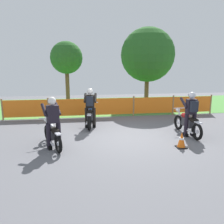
{
  "coord_description": "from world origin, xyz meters",
  "views": [
    {
      "loc": [
        -1.69,
        -7.97,
        2.71
      ],
      "look_at": [
        -0.49,
        0.44,
        0.9
      ],
      "focal_mm": 36.55,
      "sensor_mm": 36.0,
      "label": 1
    }
  ],
  "objects_px": {
    "rider_third": "(90,106)",
    "traffic_cone": "(182,140)",
    "rider_trailing": "(191,112)",
    "motorcycle_lead": "(52,134)",
    "rider_lead": "(53,121)",
    "motorcycle_third": "(91,115)",
    "motorcycle_trailing": "(187,123)"
  },
  "relations": [
    {
      "from": "rider_trailing",
      "to": "rider_third",
      "type": "bearing_deg",
      "value": 60.5
    },
    {
      "from": "motorcycle_trailing",
      "to": "rider_lead",
      "type": "distance_m",
      "value": 5.04
    },
    {
      "from": "rider_trailing",
      "to": "rider_third",
      "type": "relative_size",
      "value": 1.0
    },
    {
      "from": "rider_lead",
      "to": "rider_third",
      "type": "distance_m",
      "value": 2.64
    },
    {
      "from": "rider_third",
      "to": "traffic_cone",
      "type": "distance_m",
      "value": 4.09
    },
    {
      "from": "rider_trailing",
      "to": "rider_third",
      "type": "distance_m",
      "value": 4.07
    },
    {
      "from": "motorcycle_third",
      "to": "traffic_cone",
      "type": "height_order",
      "value": "motorcycle_third"
    },
    {
      "from": "motorcycle_lead",
      "to": "motorcycle_third",
      "type": "relative_size",
      "value": 0.86
    },
    {
      "from": "motorcycle_lead",
      "to": "rider_third",
      "type": "height_order",
      "value": "rider_third"
    },
    {
      "from": "motorcycle_trailing",
      "to": "rider_lead",
      "type": "bearing_deg",
      "value": 94.74
    },
    {
      "from": "rider_trailing",
      "to": "traffic_cone",
      "type": "height_order",
      "value": "rider_trailing"
    },
    {
      "from": "motorcycle_trailing",
      "to": "rider_trailing",
      "type": "bearing_deg",
      "value": -179.49
    },
    {
      "from": "rider_trailing",
      "to": "motorcycle_trailing",
      "type": "bearing_deg",
      "value": 0.51
    },
    {
      "from": "motorcycle_third",
      "to": "traffic_cone",
      "type": "xyz_separation_m",
      "value": [
        2.81,
        -3.08,
        -0.21
      ]
    },
    {
      "from": "motorcycle_third",
      "to": "rider_lead",
      "type": "bearing_deg",
      "value": 159.46
    },
    {
      "from": "rider_trailing",
      "to": "traffic_cone",
      "type": "xyz_separation_m",
      "value": [
        -0.84,
        -1.12,
        -0.69
      ]
    },
    {
      "from": "rider_third",
      "to": "traffic_cone",
      "type": "bearing_deg",
      "value": -128.12
    },
    {
      "from": "rider_lead",
      "to": "motorcycle_trailing",
      "type": "bearing_deg",
      "value": -102.91
    },
    {
      "from": "rider_trailing",
      "to": "rider_third",
      "type": "xyz_separation_m",
      "value": [
        -3.68,
        1.74,
        0.0
      ]
    },
    {
      "from": "rider_lead",
      "to": "rider_third",
      "type": "bearing_deg",
      "value": -51.21
    },
    {
      "from": "motorcycle_lead",
      "to": "rider_lead",
      "type": "distance_m",
      "value": 0.52
    },
    {
      "from": "rider_lead",
      "to": "rider_trailing",
      "type": "distance_m",
      "value": 5.01
    },
    {
      "from": "motorcycle_trailing",
      "to": "traffic_cone",
      "type": "height_order",
      "value": "motorcycle_trailing"
    },
    {
      "from": "motorcycle_trailing",
      "to": "rider_third",
      "type": "xyz_separation_m",
      "value": [
        -3.66,
        1.53,
        0.49
      ]
    },
    {
      "from": "motorcycle_lead",
      "to": "traffic_cone",
      "type": "xyz_separation_m",
      "value": [
        4.2,
        -0.72,
        -0.17
      ]
    },
    {
      "from": "traffic_cone",
      "to": "motorcycle_trailing",
      "type": "bearing_deg",
      "value": 58.21
    },
    {
      "from": "rider_lead",
      "to": "traffic_cone",
      "type": "xyz_separation_m",
      "value": [
        4.13,
        -0.56,
        -0.66
      ]
    },
    {
      "from": "motorcycle_lead",
      "to": "rider_third",
      "type": "xyz_separation_m",
      "value": [
        1.37,
        2.14,
        0.52
      ]
    },
    {
      "from": "rider_trailing",
      "to": "rider_third",
      "type": "height_order",
      "value": "same"
    },
    {
      "from": "motorcycle_lead",
      "to": "rider_lead",
      "type": "height_order",
      "value": "rider_lead"
    },
    {
      "from": "motorcycle_lead",
      "to": "traffic_cone",
      "type": "bearing_deg",
      "value": -121.58
    },
    {
      "from": "rider_lead",
      "to": "rider_trailing",
      "type": "relative_size",
      "value": 1.0
    }
  ]
}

